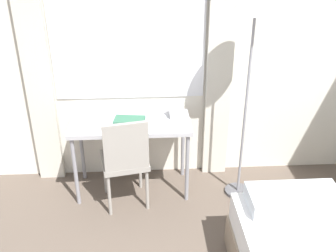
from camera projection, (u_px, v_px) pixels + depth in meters
The scene contains 6 objects.
wall_back_with_window at pixel (167, 44), 3.60m from camera, with size 5.36×0.13×2.70m.
desk at pixel (131, 129), 3.60m from camera, with size 1.09×0.50×0.74m.
desk_chair at pixel (125, 158), 3.44m from camera, with size 0.47×0.47×0.90m.
standing_lamp at pixel (255, 14), 3.06m from camera, with size 0.37×0.37×1.94m.
telephone at pixel (176, 111), 3.64m from camera, with size 0.14×0.14×0.12m.
book at pixel (129, 120), 3.57m from camera, with size 0.29×0.20×0.02m.
Camera 1 is at (-0.25, -0.50, 2.33)m, focal length 42.00 mm.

